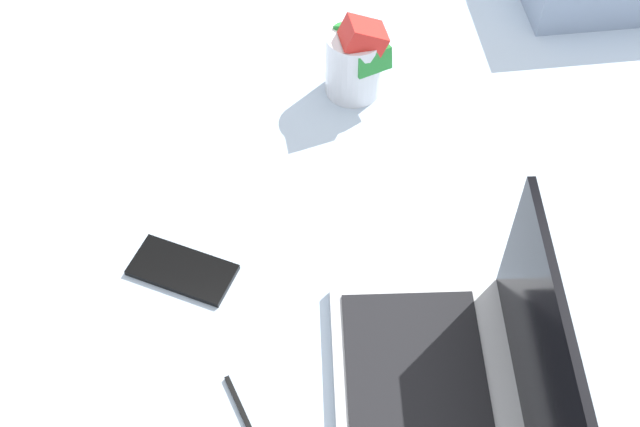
% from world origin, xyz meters
% --- Properties ---
extents(bed_mattress, '(1.80, 1.40, 0.18)m').
position_xyz_m(bed_mattress, '(0.00, 0.00, 0.09)').
color(bed_mattress, silver).
rests_on(bed_mattress, ground).
extents(laptop, '(0.35, 0.26, 0.23)m').
position_xyz_m(laptop, '(0.40, 0.02, 0.22)').
color(laptop, '#B7BABC').
rests_on(laptop, bed_mattress).
extents(snack_cup, '(0.10, 0.10, 0.15)m').
position_xyz_m(snack_cup, '(-0.15, -0.02, 0.24)').
color(snack_cup, silver).
rests_on(snack_cup, bed_mattress).
extents(cell_phone, '(0.13, 0.16, 0.01)m').
position_xyz_m(cell_phone, '(0.17, -0.31, 0.18)').
color(cell_phone, black).
rests_on(cell_phone, bed_mattress).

